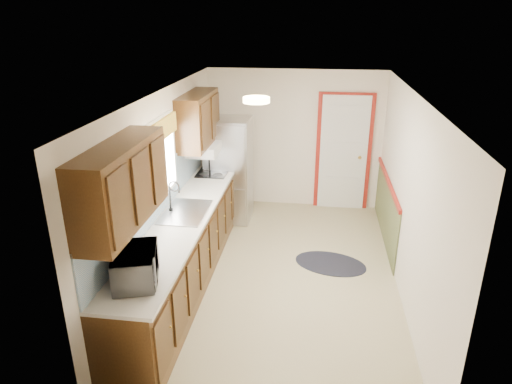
% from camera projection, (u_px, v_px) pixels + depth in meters
% --- Properties ---
extents(room_shell, '(3.20, 5.20, 2.52)m').
position_uv_depth(room_shell, '(283.00, 192.00, 5.62)').
color(room_shell, tan).
rests_on(room_shell, ground).
extents(kitchen_run, '(0.63, 4.00, 2.20)m').
position_uv_depth(kitchen_run, '(181.00, 225.00, 5.65)').
color(kitchen_run, '#38200C').
rests_on(kitchen_run, ground).
extents(back_wall_trim, '(1.12, 2.30, 2.08)m').
position_uv_depth(back_wall_trim, '(352.00, 164.00, 7.65)').
color(back_wall_trim, maroon).
rests_on(back_wall_trim, ground).
extents(ceiling_fixture, '(0.30, 0.30, 0.06)m').
position_uv_depth(ceiling_fixture, '(256.00, 100.00, 5.05)').
color(ceiling_fixture, '#FFD88C').
rests_on(ceiling_fixture, room_shell).
extents(microwave, '(0.46, 0.63, 0.38)m').
position_uv_depth(microwave, '(135.00, 263.00, 4.16)').
color(microwave, white).
rests_on(microwave, kitchen_run).
extents(refrigerator, '(0.72, 0.72, 1.71)m').
position_uv_depth(refrigerator, '(229.00, 170.00, 7.49)').
color(refrigerator, '#B7B7BC').
rests_on(refrigerator, ground).
extents(rug, '(1.12, 0.86, 0.01)m').
position_uv_depth(rug, '(330.00, 264.00, 6.34)').
color(rug, black).
rests_on(rug, ground).
extents(cooktop, '(0.46, 0.55, 0.02)m').
position_uv_depth(cooktop, '(213.00, 172.00, 7.09)').
color(cooktop, black).
rests_on(cooktop, kitchen_run).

